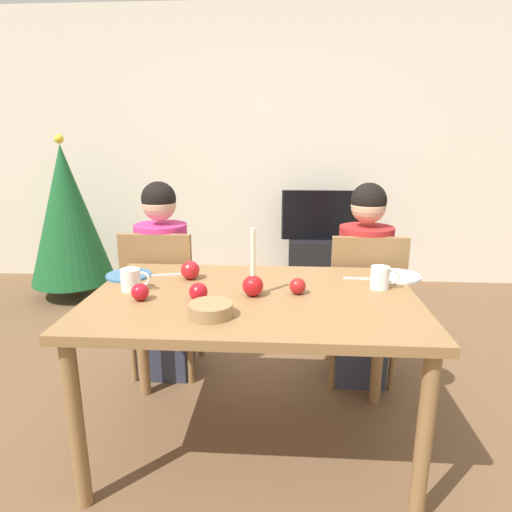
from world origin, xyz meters
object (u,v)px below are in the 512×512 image
Objects in this scene: tv at (324,215)px; bowl_walnuts at (211,310)px; dining_table at (253,313)px; person_right_child at (363,288)px; apple_by_right_mug at (140,292)px; christmas_tree at (68,215)px; apple_far_edge at (198,292)px; mug_left at (131,280)px; tv_stand at (322,264)px; apple_by_left_plate at (298,286)px; candle_centerpiece at (253,282)px; apple_near_candle at (190,270)px; person_left_child at (164,284)px; plate_left at (129,275)px; chair_right at (363,300)px; chair_left at (163,295)px; plate_right at (397,276)px; mug_right at (381,278)px.

bowl_walnuts is (-0.64, -2.54, 0.07)m from tv.
person_right_child is (0.59, 0.64, -0.10)m from dining_table.
christmas_tree is at bearing 122.98° from apple_by_right_mug.
christmas_tree reaches higher than apple_far_edge.
mug_left is 0.14m from apple_by_right_mug.
mug_left reaches higher than tv_stand.
candle_centerpiece is at bearing -169.22° from apple_by_left_plate.
person_left_child is at bearing 120.75° from apple_near_candle.
christmas_tree is 2.29m from mug_left.
tv is at bearing 77.80° from candle_centerpiece.
apple_by_right_mug reaches higher than dining_table.
apple_by_right_mug is 0.95× the size of apple_far_edge.
person_left_child is 6.98× the size of bowl_walnuts.
bowl_walnuts is at bearing -104.21° from tv_stand.
candle_centerpiece is (1.79, -1.96, 0.06)m from christmas_tree.
candle_centerpiece is (0.00, -0.01, 0.15)m from dining_table.
christmas_tree is at bearing -171.32° from tv.
apple_by_right_mug is (0.11, -0.73, 0.22)m from person_left_child.
tv_stand is 2.32m from apple_near_candle.
person_right_child is at bearing 50.45° from bowl_walnuts.
candle_centerpiece is at bearing 10.27° from apple_by_right_mug.
chair_right is at bearing 17.48° from plate_left.
bowl_walnuts is (-0.73, -0.85, 0.26)m from chair_right.
person_right_child reaches higher than chair_right.
chair_left is 1.83m from christmas_tree.
person_right_child is 1.16m from bowl_walnuts.
apple_by_right_mug is (-1.05, -0.73, 0.22)m from person_right_child.
plate_right is 1.76× the size of mug_right.
chair_left reaches higher than apple_near_candle.
tv_stand is 2.80× the size of plate_right.
tv reaches higher than apple_by_right_mug.
candle_centerpiece is 4.00× the size of apple_by_right_mug.
tv is (0.50, 2.30, 0.04)m from dining_table.
bowl_walnuts is (0.40, -0.27, -0.02)m from mug_left.
chair_left is 6.93× the size of mug_right.
person_left_child reaches higher than mug_right.
plate_right is at bearing -75.13° from person_right_child.
tv_stand is at bearing 92.88° from chair_right.
candle_centerpiece is at bearing -33.65° from apple_near_candle.
chair_left is 1.16m from person_right_child.
chair_right is at bearing 0.00° from chair_left.
dining_table is 19.12× the size of apple_by_right_mug.
chair_right is 12.73× the size of apple_by_left_plate.
mug_left is 1.46× the size of apple_near_candle.
mug_right is at bearing 5.00° from mug_left.
person_left_child is 2.01m from tv_stand.
dining_table is 2.19× the size of tv_stand.
apple_by_right_mug is (0.08, -0.12, -0.01)m from mug_left.
mug_left is (0.04, -0.58, 0.29)m from chair_left.
christmas_tree is (-2.29, -0.35, 0.04)m from tv.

